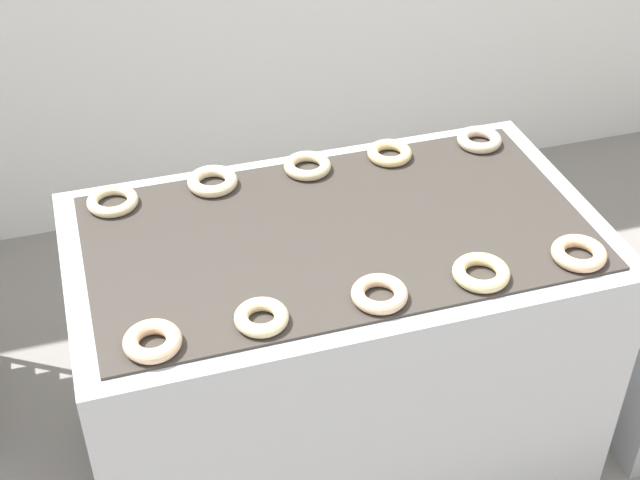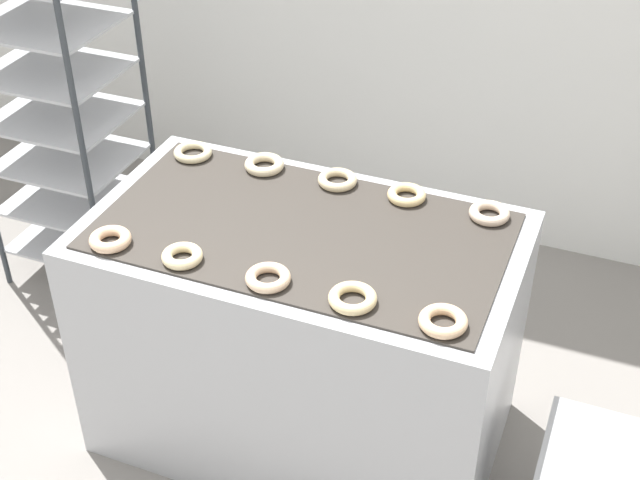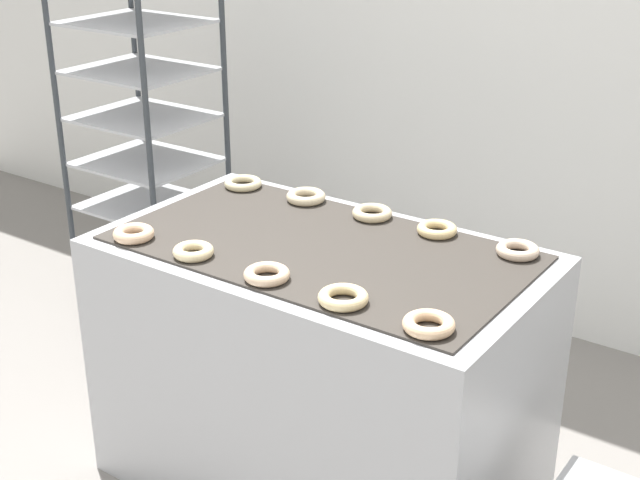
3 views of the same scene
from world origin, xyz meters
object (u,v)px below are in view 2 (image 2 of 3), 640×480
Objects in this scene: donut_near_left at (182,256)px; donut_near_right at (353,298)px; donut_far_left at (264,165)px; donut_far_right at (407,195)px; donut_far_leftmost at (193,152)px; donut_far_rightmost at (489,213)px; donut_far_center at (337,180)px; donut_near_leftmost at (110,239)px; fryer_machine at (304,337)px; baking_rack_cart at (57,94)px; donut_near_rightmost at (443,321)px; donut_near_center at (268,278)px.

donut_near_right is (0.53, 0.00, -0.00)m from donut_near_left.
donut_far_left reaches higher than donut_far_right.
donut_far_left is (0.27, 0.01, 0.00)m from donut_far_leftmost.
donut_near_left is 0.97× the size of donut_far_right.
donut_near_right and donut_far_rightmost have the same top height.
donut_far_right is (0.51, -0.00, -0.00)m from donut_far_left.
donut_far_rightmost is at bearing -1.26° from donut_far_center.
donut_far_rightmost is (0.27, -0.01, 0.00)m from donut_far_right.
donut_far_center is at bearing 1.50° from donut_far_leftmost.
donut_near_left is 0.57m from donut_far_left.
donut_far_right is 0.27m from donut_far_rightmost.
donut_near_leftmost reaches higher than donut_far_leftmost.
baking_rack_cart reaches higher than fryer_machine.
fryer_machine is 0.60m from donut_far_left.
donut_near_left is 0.90× the size of donut_far_left.
donut_near_leftmost is 0.77m from donut_near_right.
baking_rack_cart is 1.13m from donut_near_leftmost.
donut_far_left is at bearing 132.94° from donut_near_right.
donut_near_right is (0.77, 0.01, -0.00)m from donut_near_leftmost.
baking_rack_cart is 1.82m from donut_far_rightmost.
donut_near_right is 0.56m from donut_far_right.
donut_near_left is 0.90× the size of donut_near_right.
donut_near_leftmost is 1.17m from donut_far_rightmost.
fryer_machine is at bearing -151.71° from donut_far_rightmost.
fryer_machine is 0.75m from donut_near_rightmost.
donut_near_rightmost is (0.79, -0.00, 0.00)m from donut_near_left.
donut_near_leftmost is 1.04× the size of donut_near_left.
donut_far_right is (0.77, 0.01, 0.00)m from donut_far_leftmost.
donut_far_right is (-0.02, 0.56, -0.00)m from donut_near_right.
donut_near_rightmost and donut_far_rightmost have the same top height.
donut_far_left is at bearing -179.83° from donut_far_center.
donut_far_center is at bearing 178.74° from donut_far_rightmost.
donut_far_rightmost is at bearing 28.29° from fryer_machine.
donut_near_leftmost is 0.94× the size of donut_far_left.
donut_near_leftmost reaches higher than donut_far_left.
fryer_machine is 10.15× the size of donut_far_leftmost.
donut_near_right is at bearing -65.39° from donut_far_center.
donut_far_right reaches higher than fryer_machine.
donut_near_center is 0.63m from donut_far_left.
donut_near_rightmost is 1.06× the size of donut_far_right.
fryer_machine is 0.59m from donut_near_left.
donut_near_right is at bearing -88.13° from donut_far_right.
donut_far_rightmost is (0.51, -0.01, 0.00)m from donut_far_center.
baking_rack_cart is 0.80m from donut_far_leftmost.
donut_far_center is at bearing 48.22° from donut_near_leftmost.
donut_near_rightmost is at bearing -64.00° from donut_far_right.
donut_far_left is at bearing 2.83° from donut_far_leftmost.
donut_near_left is 0.76m from donut_far_right.
donut_far_right is (0.25, 0.29, 0.45)m from fryer_machine.
donut_far_left is (-0.27, 0.57, 0.00)m from donut_near_center.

